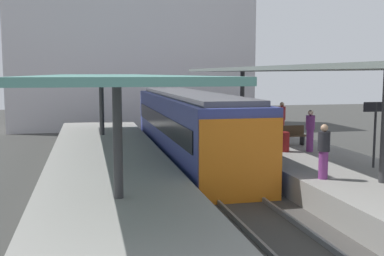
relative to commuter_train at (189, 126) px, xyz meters
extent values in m
plane|color=#383835|center=(0.00, -4.12, -1.73)|extent=(80.00, 80.00, 0.00)
cube|color=gray|center=(-3.80, -4.12, -1.23)|extent=(4.40, 28.00, 1.00)
cube|color=gray|center=(3.80, -4.12, -1.23)|extent=(4.40, 28.00, 1.00)
cube|color=#423F3D|center=(0.00, -4.12, -1.63)|extent=(3.20, 28.00, 0.20)
cube|color=slate|center=(-0.72, -4.12, -1.46)|extent=(0.08, 28.00, 0.14)
cube|color=slate|center=(0.72, -4.12, -1.46)|extent=(0.08, 28.00, 0.14)
cube|color=#38428C|center=(0.00, 0.03, -0.08)|extent=(2.70, 14.94, 2.90)
cube|color=orange|center=(0.00, -7.47, -0.23)|extent=(2.65, 0.08, 2.60)
cube|color=black|center=(-1.37, 0.03, 0.27)|extent=(0.04, 13.75, 0.76)
cube|color=black|center=(1.37, 0.03, 0.27)|extent=(0.04, 13.75, 0.76)
cube|color=#515156|center=(0.00, 0.03, 1.47)|extent=(2.16, 14.20, 0.20)
cylinder|color=#333335|center=(-3.80, -9.02, 0.74)|extent=(0.24, 0.24, 2.94)
cylinder|color=#333335|center=(-3.80, 3.58, 0.74)|extent=(0.24, 0.24, 2.94)
cube|color=slate|center=(-3.80, -2.72, 2.29)|extent=(4.18, 21.00, 0.16)
cylinder|color=#333335|center=(3.80, 3.58, 0.90)|extent=(0.24, 0.24, 3.26)
cube|color=slate|center=(3.80, -2.72, 2.61)|extent=(4.18, 21.00, 0.16)
cube|color=black|center=(3.62, -1.93, -0.53)|extent=(0.08, 0.32, 0.40)
cube|color=black|center=(4.72, -1.93, -0.53)|extent=(0.08, 0.32, 0.40)
cube|color=#4C3823|center=(4.17, -1.93, -0.30)|extent=(1.40, 0.40, 0.06)
cube|color=#4C3823|center=(4.17, -1.75, -0.07)|extent=(1.40, 0.06, 0.40)
cylinder|color=#262628|center=(4.82, -7.05, 0.37)|extent=(0.08, 0.08, 2.20)
cube|color=black|center=(4.82, -7.05, 1.32)|extent=(0.90, 0.06, 0.32)
cylinder|color=maroon|center=(3.21, -3.37, -0.33)|extent=(0.44, 0.44, 0.80)
cylinder|color=maroon|center=(4.82, 0.54, -0.30)|extent=(0.28, 0.28, 0.86)
cylinder|color=maroon|center=(4.82, 0.54, 0.47)|extent=(0.36, 0.36, 0.67)
sphere|color=tan|center=(4.82, 0.54, 0.91)|extent=(0.22, 0.22, 0.22)
cylinder|color=#7A337A|center=(4.24, -3.60, -0.28)|extent=(0.28, 0.28, 0.90)
cylinder|color=#7A337A|center=(4.24, -3.60, 0.45)|extent=(0.36, 0.36, 0.57)
sphere|color=beige|center=(4.24, -3.60, 0.85)|extent=(0.22, 0.22, 0.22)
cylinder|color=#7A337A|center=(2.34, -8.20, -0.31)|extent=(0.28, 0.28, 0.84)
cylinder|color=#232328|center=(2.34, -8.20, 0.41)|extent=(0.36, 0.36, 0.59)
sphere|color=tan|center=(2.34, -8.20, 0.81)|extent=(0.22, 0.22, 0.22)
cube|color=#B7B2B7|center=(-1.01, 15.88, 3.77)|extent=(18.00, 6.00, 11.00)
camera|label=1|loc=(-4.53, -20.68, 2.43)|focal=43.47mm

